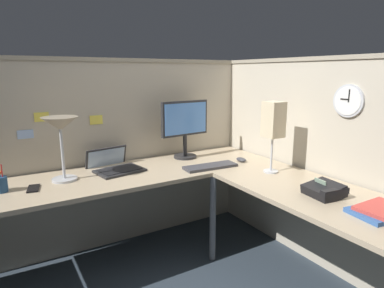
{
  "coord_description": "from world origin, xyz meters",
  "views": [
    {
      "loc": [
        -1.21,
        -1.8,
        1.47
      ],
      "look_at": [
        0.05,
        0.29,
        0.93
      ],
      "focal_mm": 30.71,
      "sensor_mm": 36.0,
      "label": 1
    }
  ],
  "objects_px": {
    "laptop": "(114,166)",
    "book_stack": "(380,211)",
    "monitor": "(185,125)",
    "keyboard": "(210,166)",
    "cell_phone": "(33,188)",
    "office_phone": "(325,191)",
    "desk_lamp_dome": "(60,129)",
    "wall_clock": "(349,101)",
    "pen_cup": "(1,184)",
    "computer_mouse": "(241,160)",
    "desk_lamp_paper": "(273,122)"
  },
  "relations": [
    {
      "from": "laptop",
      "to": "book_stack",
      "type": "distance_m",
      "value": 1.81
    },
    {
      "from": "monitor",
      "to": "keyboard",
      "type": "height_order",
      "value": "monitor"
    },
    {
      "from": "cell_phone",
      "to": "office_phone",
      "type": "bearing_deg",
      "value": -23.68
    },
    {
      "from": "desk_lamp_dome",
      "to": "wall_clock",
      "type": "relative_size",
      "value": 2.02
    },
    {
      "from": "keyboard",
      "to": "pen_cup",
      "type": "height_order",
      "value": "pen_cup"
    },
    {
      "from": "desk_lamp_dome",
      "to": "pen_cup",
      "type": "xyz_separation_m",
      "value": [
        -0.38,
        -0.04,
        -0.31
      ]
    },
    {
      "from": "laptop",
      "to": "computer_mouse",
      "type": "height_order",
      "value": "laptop"
    },
    {
      "from": "desk_lamp_dome",
      "to": "office_phone",
      "type": "relative_size",
      "value": 1.95
    },
    {
      "from": "laptop",
      "to": "book_stack",
      "type": "xyz_separation_m",
      "value": [
        0.94,
        -1.55,
        -0.0
      ]
    },
    {
      "from": "keyboard",
      "to": "desk_lamp_paper",
      "type": "xyz_separation_m",
      "value": [
        0.33,
        -0.33,
        0.37
      ]
    },
    {
      "from": "monitor",
      "to": "pen_cup",
      "type": "relative_size",
      "value": 2.78
    },
    {
      "from": "keyboard",
      "to": "desk_lamp_dome",
      "type": "height_order",
      "value": "desk_lamp_dome"
    },
    {
      "from": "keyboard",
      "to": "office_phone",
      "type": "xyz_separation_m",
      "value": [
        0.25,
        -0.86,
        0.03
      ]
    },
    {
      "from": "laptop",
      "to": "desk_lamp_dome",
      "type": "xyz_separation_m",
      "value": [
        -0.38,
        -0.09,
        0.34
      ]
    },
    {
      "from": "desk_lamp_dome",
      "to": "cell_phone",
      "type": "distance_m",
      "value": 0.42
    },
    {
      "from": "desk_lamp_paper",
      "to": "wall_clock",
      "type": "bearing_deg",
      "value": -53.52
    },
    {
      "from": "monitor",
      "to": "desk_lamp_dome",
      "type": "relative_size",
      "value": 1.12
    },
    {
      "from": "office_phone",
      "to": "wall_clock",
      "type": "relative_size",
      "value": 1.04
    },
    {
      "from": "computer_mouse",
      "to": "laptop",
      "type": "bearing_deg",
      "value": 160.93
    },
    {
      "from": "desk_lamp_dome",
      "to": "desk_lamp_paper",
      "type": "xyz_separation_m",
      "value": [
        1.37,
        -0.6,
        0.02
      ]
    },
    {
      "from": "keyboard",
      "to": "cell_phone",
      "type": "relative_size",
      "value": 2.99
    },
    {
      "from": "keyboard",
      "to": "desk_lamp_dome",
      "type": "distance_m",
      "value": 1.13
    },
    {
      "from": "keyboard",
      "to": "wall_clock",
      "type": "relative_size",
      "value": 1.95
    },
    {
      "from": "keyboard",
      "to": "computer_mouse",
      "type": "xyz_separation_m",
      "value": [
        0.33,
        0.02,
        0.01
      ]
    },
    {
      "from": "wall_clock",
      "to": "laptop",
      "type": "bearing_deg",
      "value": 139.79
    },
    {
      "from": "desk_lamp_dome",
      "to": "office_phone",
      "type": "distance_m",
      "value": 1.75
    },
    {
      "from": "monitor",
      "to": "pen_cup",
      "type": "height_order",
      "value": "monitor"
    },
    {
      "from": "monitor",
      "to": "desk_lamp_paper",
      "type": "relative_size",
      "value": 0.94
    },
    {
      "from": "computer_mouse",
      "to": "pen_cup",
      "type": "relative_size",
      "value": 0.58
    },
    {
      "from": "office_phone",
      "to": "cell_phone",
      "type": "bearing_deg",
      "value": 144.98
    },
    {
      "from": "laptop",
      "to": "monitor",
      "type": "bearing_deg",
      "value": 1.34
    },
    {
      "from": "keyboard",
      "to": "office_phone",
      "type": "height_order",
      "value": "office_phone"
    },
    {
      "from": "wall_clock",
      "to": "keyboard",
      "type": "bearing_deg",
      "value": 130.62
    },
    {
      "from": "monitor",
      "to": "desk_lamp_paper",
      "type": "xyz_separation_m",
      "value": [
        0.34,
        -0.71,
        0.09
      ]
    },
    {
      "from": "laptop",
      "to": "wall_clock",
      "type": "distance_m",
      "value": 1.76
    },
    {
      "from": "computer_mouse",
      "to": "office_phone",
      "type": "bearing_deg",
      "value": -95.15
    },
    {
      "from": "monitor",
      "to": "office_phone",
      "type": "bearing_deg",
      "value": -78.14
    },
    {
      "from": "laptop",
      "to": "keyboard",
      "type": "relative_size",
      "value": 1.0
    },
    {
      "from": "cell_phone",
      "to": "pen_cup",
      "type": "bearing_deg",
      "value": 176.84
    },
    {
      "from": "desk_lamp_dome",
      "to": "keyboard",
      "type": "bearing_deg",
      "value": -14.62
    },
    {
      "from": "wall_clock",
      "to": "desk_lamp_paper",
      "type": "bearing_deg",
      "value": 126.48
    },
    {
      "from": "computer_mouse",
      "to": "desk_lamp_paper",
      "type": "height_order",
      "value": "desk_lamp_paper"
    },
    {
      "from": "computer_mouse",
      "to": "desk_lamp_dome",
      "type": "distance_m",
      "value": 1.44
    },
    {
      "from": "monitor",
      "to": "computer_mouse",
      "type": "distance_m",
      "value": 0.57
    },
    {
      "from": "laptop",
      "to": "pen_cup",
      "type": "height_order",
      "value": "pen_cup"
    },
    {
      "from": "laptop",
      "to": "cell_phone",
      "type": "relative_size",
      "value": 2.99
    },
    {
      "from": "monitor",
      "to": "pen_cup",
      "type": "distance_m",
      "value": 1.44
    },
    {
      "from": "laptop",
      "to": "wall_clock",
      "type": "relative_size",
      "value": 1.95
    },
    {
      "from": "office_phone",
      "to": "monitor",
      "type": "bearing_deg",
      "value": 101.86
    },
    {
      "from": "office_phone",
      "to": "desk_lamp_dome",
      "type": "bearing_deg",
      "value": 138.7
    }
  ]
}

